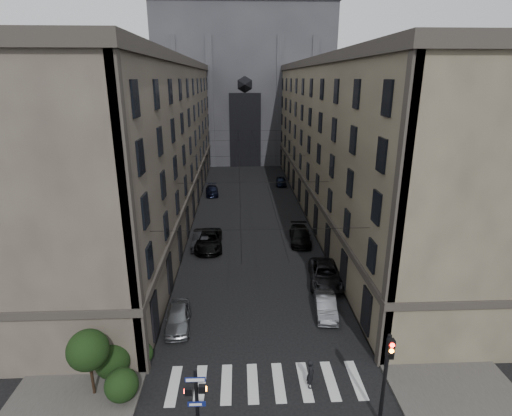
{
  "coord_description": "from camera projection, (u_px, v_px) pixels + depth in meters",
  "views": [
    {
      "loc": [
        -1.39,
        -13.62,
        16.67
      ],
      "look_at": [
        -0.21,
        12.7,
        8.06
      ],
      "focal_mm": 28.0,
      "sensor_mm": 36.0,
      "label": 1
    }
  ],
  "objects": [
    {
      "name": "car_right_midnear",
      "position": [
        325.0,
        274.0,
        33.84
      ],
      "size": [
        3.31,
        6.0,
        1.59
      ],
      "primitive_type": "imported",
      "rotation": [
        0.0,
        0.0,
        -0.12
      ],
      "color": "black",
      "rests_on": "ground"
    },
    {
      "name": "car_left_near",
      "position": [
        178.0,
        318.0,
        27.87
      ],
      "size": [
        2.0,
        4.36,
        1.45
      ],
      "primitive_type": "imported",
      "rotation": [
        0.0,
        0.0,
        0.07
      ],
      "color": "slate",
      "rests_on": "ground"
    },
    {
      "name": "gothic_tower",
      "position": [
        244.0,
        72.0,
        83.82
      ],
      "size": [
        35.0,
        23.0,
        58.0
      ],
      "color": "#2D2D33",
      "rests_on": "ground"
    },
    {
      "name": "car_left_midnear",
      "position": [
        201.0,
        239.0,
        41.29
      ],
      "size": [
        1.78,
        4.72,
        1.54
      ],
      "primitive_type": "imported",
      "rotation": [
        0.0,
        0.0,
        -0.03
      ],
      "color": "black",
      "rests_on": "ground"
    },
    {
      "name": "building_left",
      "position": [
        140.0,
        141.0,
        48.88
      ],
      "size": [
        13.6,
        60.6,
        18.85
      ],
      "color": "#484037",
      "rests_on": "ground"
    },
    {
      "name": "tram_wires",
      "position": [
        249.0,
        157.0,
        49.75
      ],
      "size": [
        14.0,
        60.0,
        0.43
      ],
      "color": "black",
      "rests_on": "ground"
    },
    {
      "name": "shrub_cluster",
      "position": [
        108.0,
        361.0,
        21.99
      ],
      "size": [
        3.9,
        4.4,
        3.9
      ],
      "color": "black",
      "rests_on": "sidewalk_left"
    },
    {
      "name": "car_right_near",
      "position": [
        326.0,
        306.0,
        29.4
      ],
      "size": [
        1.87,
        4.29,
        1.37
      ],
      "primitive_type": "imported",
      "rotation": [
        0.0,
        0.0,
        -0.1
      ],
      "color": "slate",
      "rests_on": "ground"
    },
    {
      "name": "building_right",
      "position": [
        356.0,
        139.0,
        50.02
      ],
      "size": [
        13.6,
        60.6,
        18.85
      ],
      "color": "brown",
      "rests_on": "ground"
    },
    {
      "name": "sidewalk_left",
      "position": [
        169.0,
        212.0,
        51.88
      ],
      "size": [
        7.0,
        80.0,
        0.15
      ],
      "primitive_type": "cube",
      "color": "#383533",
      "rests_on": "ground"
    },
    {
      "name": "pedestrian",
      "position": [
        311.0,
        374.0,
        22.37
      ],
      "size": [
        0.57,
        0.72,
        1.75
      ],
      "primitive_type": "imported",
      "rotation": [
        0.0,
        0.0,
        1.31
      ],
      "color": "black",
      "rests_on": "ground"
    },
    {
      "name": "car_right_far",
      "position": [
        281.0,
        181.0,
        64.81
      ],
      "size": [
        1.8,
        4.08,
        1.37
      ],
      "primitive_type": "imported",
      "rotation": [
        0.0,
        0.0,
        -0.05
      ],
      "color": "black",
      "rests_on": "ground"
    },
    {
      "name": "car_left_far",
      "position": [
        212.0,
        191.0,
        59.55
      ],
      "size": [
        2.21,
        4.63,
        1.3
      ],
      "primitive_type": "imported",
      "rotation": [
        0.0,
        0.0,
        0.09
      ],
      "color": "black",
      "rests_on": "ground"
    },
    {
      "name": "sidewalk_right",
      "position": [
        329.0,
        210.0,
        52.77
      ],
      "size": [
        7.0,
        80.0,
        0.15
      ],
      "primitive_type": "cube",
      "color": "#383533",
      "rests_on": "ground"
    },
    {
      "name": "traffic_light_right",
      "position": [
        386.0,
        370.0,
        19.21
      ],
      "size": [
        0.34,
        0.5,
        5.2
      ],
      "color": "black",
      "rests_on": "ground"
    },
    {
      "name": "car_right_midfar",
      "position": [
        300.0,
        236.0,
        42.29
      ],
      "size": [
        2.48,
        5.32,
        1.5
      ],
      "primitive_type": "imported",
      "rotation": [
        0.0,
        0.0,
        -0.07
      ],
      "color": "black",
      "rests_on": "ground"
    },
    {
      "name": "zebra_crossing",
      "position": [
        266.0,
        383.0,
        22.91
      ],
      "size": [
        11.0,
        3.2,
        0.01
      ],
      "primitive_type": "cube",
      "color": "beige",
      "rests_on": "ground"
    },
    {
      "name": "car_left_midfar",
      "position": [
        209.0,
        240.0,
        40.86
      ],
      "size": [
        2.93,
        5.99,
        1.64
      ],
      "primitive_type": "imported",
      "rotation": [
        0.0,
        0.0,
        0.04
      ],
      "color": "black",
      "rests_on": "ground"
    },
    {
      "name": "pedestrian_signal_left",
      "position": [
        196.0,
        399.0,
        18.72
      ],
      "size": [
        1.02,
        0.38,
        4.0
      ],
      "color": "black",
      "rests_on": "ground"
    }
  ]
}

